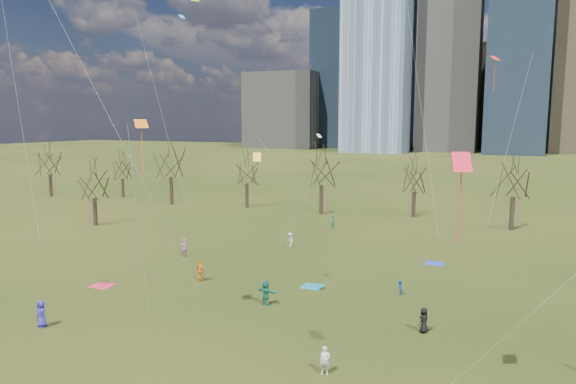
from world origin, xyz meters
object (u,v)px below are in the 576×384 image
at_px(blanket_crimson, 102,286).
at_px(person_0, 42,314).
at_px(blanket_navy, 435,263).
at_px(person_4, 201,271).
at_px(blanket_teal, 313,287).
at_px(person_1, 325,360).

relative_size(blanket_crimson, person_0, 0.95).
xyz_separation_m(blanket_navy, person_4, (-16.51, -12.62, 0.85)).
xyz_separation_m(blanket_teal, person_1, (5.40, -12.73, 0.72)).
relative_size(blanket_crimson, person_1, 1.09).
height_order(person_1, person_4, person_4).
distance_m(blanket_teal, person_1, 13.84).
relative_size(blanket_navy, blanket_crimson, 1.00).
distance_m(person_0, person_4, 12.36).
distance_m(blanket_crimson, person_4, 7.60).
bearing_deg(person_0, person_4, 88.08).
xyz_separation_m(person_0, person_1, (18.11, 1.17, -0.11)).
bearing_deg(blanket_crimson, person_1, -17.65).
bearing_deg(blanket_teal, blanket_crimson, -157.64).
xyz_separation_m(blanket_navy, blanket_crimson, (-22.92, -16.62, 0.00)).
distance_m(blanket_teal, blanket_navy, 13.02).
xyz_separation_m(person_0, person_4, (4.03, 11.69, 0.02)).
bearing_deg(blanket_teal, person_0, -132.46).
xyz_separation_m(blanket_crimson, person_1, (20.49, -6.52, 0.72)).
distance_m(blanket_navy, person_1, 23.28).
bearing_deg(blanket_crimson, person_0, -72.80).
height_order(person_0, person_4, person_4).
height_order(blanket_crimson, person_0, person_0).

